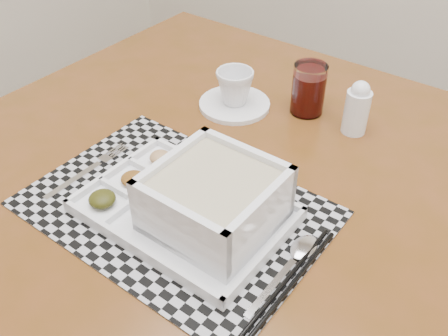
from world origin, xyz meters
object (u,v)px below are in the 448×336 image
at_px(serving_tray, 205,203).
at_px(dining_table, 218,211).
at_px(juice_glass, 308,91).
at_px(creamer_bottle, 357,108).
at_px(cup, 235,87).

bearing_deg(serving_tray, dining_table, 116.40).
distance_m(serving_tray, juice_glass, 0.38).
relative_size(serving_tray, creamer_bottle, 2.97).
relative_size(juice_glass, creamer_bottle, 0.96).
bearing_deg(juice_glass, dining_table, -95.68).
xyz_separation_m(cup, creamer_bottle, (0.24, 0.06, 0.01)).
distance_m(serving_tray, creamer_bottle, 0.38).
bearing_deg(cup, serving_tray, -80.79).
relative_size(serving_tray, juice_glass, 3.10).
height_order(serving_tray, creamer_bottle, creamer_bottle).
distance_m(juice_glass, creamer_bottle, 0.11).
distance_m(serving_tray, cup, 0.35).
xyz_separation_m(dining_table, juice_glass, (0.03, 0.28, 0.13)).
bearing_deg(creamer_bottle, dining_table, -117.18).
bearing_deg(dining_table, juice_glass, 84.32).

